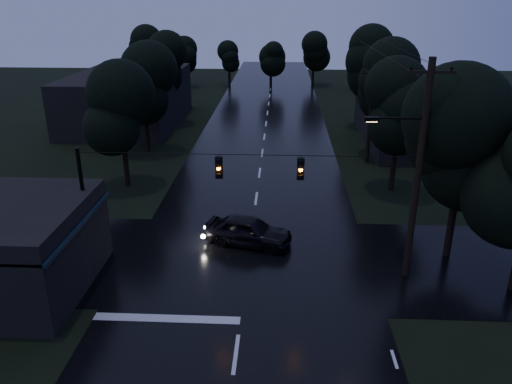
{
  "coord_description": "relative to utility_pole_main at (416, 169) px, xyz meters",
  "views": [
    {
      "loc": [
        1.49,
        -9.76,
        12.32
      ],
      "look_at": [
        0.31,
        13.49,
        3.07
      ],
      "focal_mm": 35.0,
      "sensor_mm": 36.0,
      "label": 1
    }
  ],
  "objects": [
    {
      "name": "utility_pole_main",
      "position": [
        0.0,
        0.0,
        0.0
      ],
      "size": [
        3.5,
        0.3,
        10.0
      ],
      "color": "black",
      "rests_on": "ground"
    },
    {
      "name": "tree_left_b",
      "position": [
        -17.01,
        19.0,
        0.36
      ],
      "size": [
        4.2,
        4.2,
        8.85
      ],
      "color": "black",
      "rests_on": "ground"
    },
    {
      "name": "cross_street",
      "position": [
        -7.41,
        1.0,
        -5.26
      ],
      "size": [
        60.0,
        9.0,
        0.02
      ],
      "primitive_type": "cube",
      "color": "black",
      "rests_on": "ground"
    },
    {
      "name": "tree_right_b",
      "position": [
        2.19,
        19.0,
        0.74
      ],
      "size": [
        4.48,
        4.48,
        9.44
      ],
      "color": "black",
      "rests_on": "ground"
    },
    {
      "name": "car",
      "position": [
        -7.5,
        2.73,
        -4.48
      ],
      "size": [
        4.89,
        2.96,
        1.56
      ],
      "primitive_type": "imported",
      "rotation": [
        0.0,
        0.0,
        1.31
      ],
      "color": "black",
      "rests_on": "ground"
    },
    {
      "name": "tree_corner_near",
      "position": [
        2.59,
        2.0,
        0.74
      ],
      "size": [
        4.48,
        4.48,
        9.44
      ],
      "color": "black",
      "rests_on": "ground"
    },
    {
      "name": "span_signals",
      "position": [
        -6.85,
        -0.01,
        -0.01
      ],
      "size": [
        15.0,
        0.37,
        1.12
      ],
      "color": "black",
      "rests_on": "ground"
    },
    {
      "name": "tree_left_a",
      "position": [
        -16.41,
        11.0,
        -0.02
      ],
      "size": [
        3.92,
        3.92,
        8.26
      ],
      "color": "black",
      "rests_on": "ground"
    },
    {
      "name": "building_far_left",
      "position": [
        -21.41,
        29.0,
        -2.76
      ],
      "size": [
        10.0,
        16.0,
        5.0
      ],
      "primitive_type": "cube",
      "color": "black",
      "rests_on": "ground"
    },
    {
      "name": "anchor_pole_left",
      "position": [
        -14.91,
        0.0,
        -2.26
      ],
      "size": [
        0.18,
        0.18,
        6.0
      ],
      "primitive_type": "cylinder",
      "color": "black",
      "rests_on": "ground"
    },
    {
      "name": "building_far_right",
      "position": [
        6.59,
        23.0,
        -3.06
      ],
      "size": [
        10.0,
        14.0,
        4.4
      ],
      "primitive_type": "cube",
      "color": "black",
      "rests_on": "ground"
    },
    {
      "name": "utility_pole_far",
      "position": [
        0.89,
        17.0,
        -1.38
      ],
      "size": [
        2.0,
        0.3,
        7.5
      ],
      "color": "black",
      "rests_on": "ground"
    },
    {
      "name": "tree_right_a",
      "position": [
        1.59,
        11.0,
        0.36
      ],
      "size": [
        4.2,
        4.2,
        8.85
      ],
      "color": "black",
      "rests_on": "ground"
    },
    {
      "name": "tree_right_c",
      "position": [
        2.79,
        29.0,
        1.11
      ],
      "size": [
        4.76,
        4.76,
        10.03
      ],
      "color": "black",
      "rests_on": "ground"
    },
    {
      "name": "main_road",
      "position": [
        -7.41,
        19.0,
        -5.26
      ],
      "size": [
        12.0,
        120.0,
        0.02
      ],
      "primitive_type": "cube",
      "color": "black",
      "rests_on": "ground"
    },
    {
      "name": "tree_left_c",
      "position": [
        -17.61,
        29.0,
        0.74
      ],
      "size": [
        4.48,
        4.48,
        9.44
      ],
      "color": "black",
      "rests_on": "ground"
    }
  ]
}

